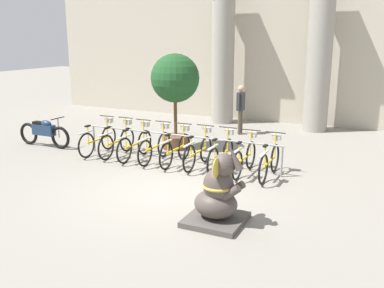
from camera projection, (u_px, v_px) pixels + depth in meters
ground_plane at (169, 190)px, 9.31m from camera, size 60.00×60.00×0.00m
building_facade at (277, 43)px, 16.10m from camera, size 20.00×0.20×6.00m
column_left at (223, 54)px, 16.05m from camera, size 1.06×1.06×5.16m
column_right at (319, 55)px, 14.58m from camera, size 1.06×1.06×5.16m
bike_rack at (178, 139)px, 11.18m from camera, size 5.60×0.05×0.77m
bicycle_0 at (99, 139)px, 12.18m from camera, size 0.48×1.71×1.02m
bicycle_1 at (118, 141)px, 11.95m from camera, size 0.48×1.71×1.02m
bicycle_2 at (135, 144)px, 11.64m from camera, size 0.48×1.71×1.02m
bicycle_3 at (155, 146)px, 11.39m from camera, size 0.48×1.71×1.02m
bicycle_4 at (176, 149)px, 11.12m from camera, size 0.48×1.71×1.02m
bicycle_5 at (198, 151)px, 10.89m from camera, size 0.48×1.71×1.02m
bicycle_6 at (221, 154)px, 10.63m from camera, size 0.48×1.71×1.02m
bicycle_7 at (245, 157)px, 10.34m from camera, size 0.48×1.71×1.02m
bicycle_8 at (270, 161)px, 10.06m from camera, size 0.48×1.71×1.02m
elephant_statue at (218, 195)px, 7.56m from camera, size 1.02×1.02×1.53m
motorcycle at (44, 132)px, 12.89m from camera, size 1.94×0.55×0.93m
person_pedestrian at (241, 105)px, 14.44m from camera, size 0.22×0.47×1.67m
potted_tree at (175, 83)px, 12.36m from camera, size 1.41×1.41×2.79m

